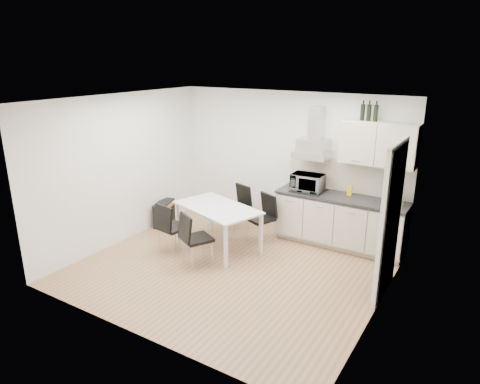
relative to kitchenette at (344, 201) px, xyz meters
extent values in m
plane|color=tan|center=(-1.18, -1.73, -0.83)|extent=(4.50, 4.50, 0.00)
cube|color=white|center=(-1.18, 0.27, 0.47)|extent=(4.50, 0.10, 2.60)
cube|color=white|center=(-1.18, -3.73, 0.47)|extent=(4.50, 0.10, 2.60)
cube|color=white|center=(-3.43, -1.73, 0.47)|extent=(0.10, 4.00, 2.60)
cube|color=white|center=(1.07, -1.73, 0.47)|extent=(0.10, 4.00, 2.60)
plane|color=white|center=(-1.18, -1.73, 1.77)|extent=(4.50, 4.50, 0.00)
cube|color=white|center=(1.03, -1.18, 0.22)|extent=(0.08, 1.04, 2.10)
cube|color=beige|center=(-0.03, 0.01, -0.78)|extent=(2.16, 0.52, 0.10)
cube|color=silver|center=(-0.03, -0.03, -0.35)|extent=(2.20, 0.60, 0.76)
cube|color=#28272A|center=(-0.03, -0.04, 0.07)|extent=(2.22, 0.64, 0.04)
cube|color=beige|center=(-0.03, 0.25, 0.38)|extent=(2.20, 0.02, 0.58)
cube|color=silver|center=(0.47, 0.09, 1.02)|extent=(1.20, 0.35, 0.70)
cube|color=silver|center=(-0.63, 0.05, 0.82)|extent=(0.60, 0.46, 0.30)
cube|color=silver|center=(-0.63, 0.16, 1.27)|extent=(0.22, 0.20, 0.55)
imported|color=silver|center=(-0.66, -0.05, 0.27)|extent=(0.56, 0.33, 0.37)
cube|color=yellow|center=(0.07, 0.07, 0.18)|extent=(0.08, 0.04, 0.18)
cylinder|color=brown|center=(0.90, -0.08, 0.14)|extent=(0.04, 0.04, 0.11)
cylinder|color=#4C6626|center=(0.96, -0.08, 0.14)|extent=(0.04, 0.04, 0.11)
cylinder|color=black|center=(0.17, 0.09, 1.53)|extent=(0.07, 0.07, 0.32)
cylinder|color=black|center=(0.27, 0.09, 1.53)|extent=(0.07, 0.07, 0.32)
cylinder|color=black|center=(0.38, 0.09, 1.53)|extent=(0.07, 0.07, 0.32)
cube|color=white|center=(-1.79, -1.20, -0.10)|extent=(1.67, 1.26, 0.03)
cube|color=white|center=(-2.57, -1.34, -0.47)|extent=(0.06, 0.06, 0.72)
cube|color=white|center=(-1.25, -1.77, -0.47)|extent=(0.06, 0.06, 0.72)
cube|color=white|center=(-2.34, -0.63, -0.47)|extent=(0.06, 0.06, 0.72)
cube|color=white|center=(-1.02, -1.06, -0.47)|extent=(0.06, 0.06, 0.72)
cube|color=black|center=(-3.30, -0.88, -0.59)|extent=(0.40, 0.61, 0.47)
cube|color=gold|center=(-3.17, -0.88, -0.42)|extent=(0.17, 0.49, 0.08)
cube|color=black|center=(-2.65, 0.17, -0.69)|extent=(0.22, 0.20, 0.29)
camera|label=1|loc=(2.12, -6.80, 2.35)|focal=32.00mm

